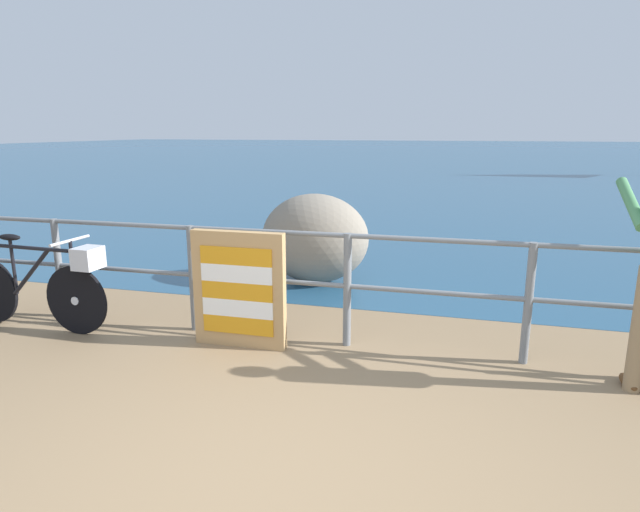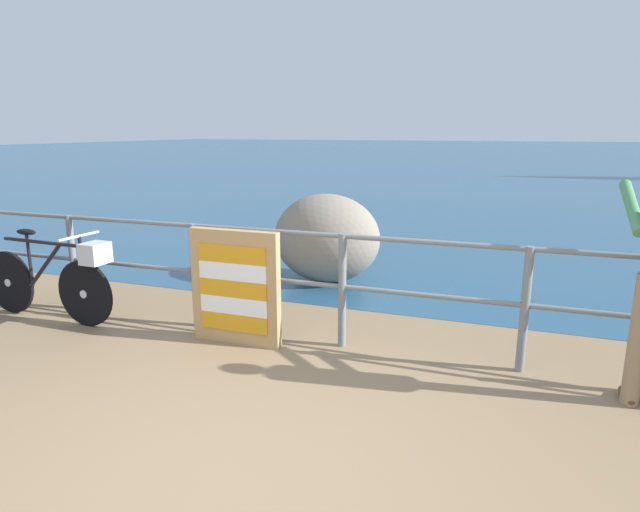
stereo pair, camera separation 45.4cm
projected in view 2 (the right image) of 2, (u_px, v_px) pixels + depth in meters
ground_plane at (479, 180)px, 21.18m from camera, size 120.00×120.00×0.10m
sea_surface at (501, 151)px, 46.84m from camera, size 120.00×90.00×0.01m
promenade_railing at (342, 277)px, 4.64m from camera, size 9.04×0.07×1.02m
bicycle at (55, 276)px, 5.31m from camera, size 1.70×0.48×0.92m
folded_deckchair_stack at (235, 288)px, 4.74m from camera, size 0.84×0.10×1.04m
breakwater_boulder_main at (327, 238)px, 6.70m from camera, size 1.35×1.03×1.12m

